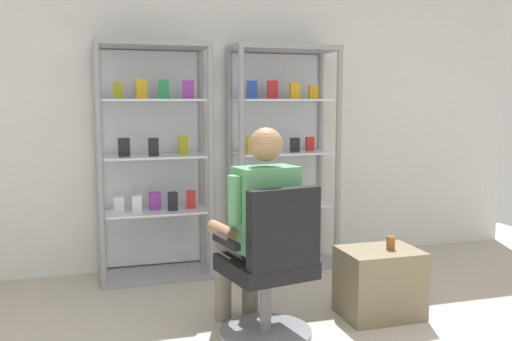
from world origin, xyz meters
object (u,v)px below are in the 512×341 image
object	(u,v)px
display_cabinet_right	(281,156)
seated_shopkeeper	(257,221)
tea_glass	(391,243)
office_chair	(270,279)
display_cabinet_left	(153,160)
storage_crate	(379,283)

from	to	relation	value
display_cabinet_right	seated_shopkeeper	size ratio (longest dim) A/B	1.47
tea_glass	office_chair	bearing A→B (deg)	-168.53
display_cabinet_left	storage_crate	world-z (taller)	display_cabinet_left
display_cabinet_left	seated_shopkeeper	distance (m)	1.48
tea_glass	storage_crate	bearing A→B (deg)	168.27
display_cabinet_right	tea_glass	world-z (taller)	display_cabinet_right
display_cabinet_right	seated_shopkeeper	bearing A→B (deg)	-114.45
office_chair	tea_glass	world-z (taller)	office_chair
office_chair	storage_crate	size ratio (longest dim) A/B	1.86
display_cabinet_left	display_cabinet_right	size ratio (longest dim) A/B	1.00
office_chair	tea_glass	size ratio (longest dim) A/B	10.93
display_cabinet_right	storage_crate	world-z (taller)	display_cabinet_right
seated_shopkeeper	storage_crate	xyz separation A→B (m)	(0.87, 0.04, -0.48)
office_chair	storage_crate	world-z (taller)	office_chair
display_cabinet_right	office_chair	xyz separation A→B (m)	(-0.60, -1.54, -0.57)
office_chair	seated_shopkeeper	distance (m)	0.36
display_cabinet_left	display_cabinet_right	world-z (taller)	same
display_cabinet_right	office_chair	size ratio (longest dim) A/B	1.98
display_cabinet_right	tea_glass	xyz separation A→B (m)	(0.31, -1.36, -0.46)
storage_crate	tea_glass	distance (m)	0.28
office_chair	tea_glass	bearing A→B (deg)	11.47
display_cabinet_left	seated_shopkeeper	bearing A→B (deg)	-71.17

